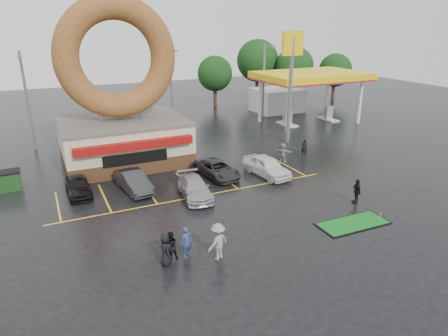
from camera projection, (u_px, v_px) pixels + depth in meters
name	position (u px, v px, depth m)	size (l,w,h in m)	color
ground	(220.00, 216.00, 24.77)	(120.00, 120.00, 0.00)	black
donut_shop	(121.00, 110.00, 33.03)	(10.20, 8.70, 13.50)	#472B19
gas_station	(296.00, 88.00, 49.29)	(12.30, 13.65, 5.90)	silver
shell_sign	(291.00, 67.00, 37.63)	(2.20, 0.36, 10.60)	slate
streetlight_left	(27.00, 99.00, 36.01)	(0.40, 2.21, 9.00)	slate
streetlight_mid	(172.00, 88.00, 42.48)	(0.40, 2.21, 9.00)	slate
streetlight_right	(264.00, 80.00, 48.14)	(0.40, 2.21, 9.00)	slate
tree_far_a	(295.00, 66.00, 58.88)	(5.60, 5.60, 8.00)	#332114
tree_far_b	(335.00, 70.00, 59.81)	(4.90, 4.90, 7.00)	#332114
tree_far_c	(258.00, 61.00, 60.44)	(6.30, 6.30, 9.00)	#332114
tree_far_d	(215.00, 74.00, 55.98)	(4.90, 4.90, 7.00)	#332114
car_black	(78.00, 186.00, 27.70)	(1.56, 3.89, 1.33)	black
car_dgrey	(134.00, 181.00, 28.32)	(1.50, 4.31, 1.42)	#2B2B2D
car_silver	(195.00, 188.00, 27.39)	(1.82, 4.48, 1.30)	#AAAAAF
car_grey	(217.00, 169.00, 30.92)	(2.11, 4.57, 1.27)	#292A2C
car_white	(267.00, 166.00, 31.12)	(1.84, 4.57, 1.56)	white
person_blue	(187.00, 242.00, 20.27)	(0.61, 0.40, 1.67)	navy
person_blackjkt	(170.00, 246.00, 20.02)	(0.76, 0.59, 1.57)	black
person_hoodie	(218.00, 242.00, 20.01)	(1.28, 0.73, 1.98)	gray
person_bystander	(166.00, 249.00, 19.59)	(0.83, 0.54, 1.70)	black
person_cameraman	(357.00, 191.00, 26.37)	(0.99, 0.41, 1.69)	black
person_walker_near	(283.00, 153.00, 34.15)	(1.55, 0.49, 1.67)	gray
person_walker_far	(304.00, 148.00, 35.68)	(0.58, 0.38, 1.59)	black
dumpster	(7.00, 181.00, 28.51)	(1.80, 1.20, 1.30)	#1B471B
putting_green	(353.00, 223.00, 23.84)	(4.44, 2.00, 0.55)	black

